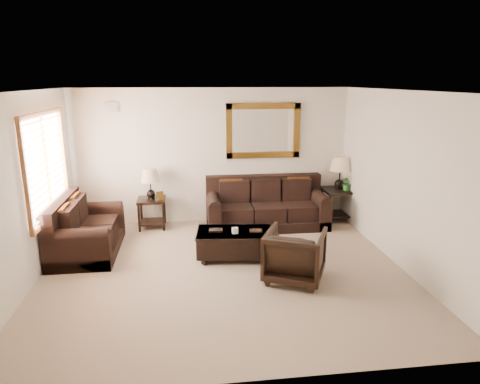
{
  "coord_description": "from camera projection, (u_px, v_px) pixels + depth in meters",
  "views": [
    {
      "loc": [
        -0.53,
        -6.02,
        2.85
      ],
      "look_at": [
        0.32,
        0.6,
        1.09
      ],
      "focal_mm": 32.0,
      "sensor_mm": 36.0,
      "label": 1
    }
  ],
  "objects": [
    {
      "name": "room",
      "position": [
        223.0,
        186.0,
        6.22
      ],
      "size": [
        5.51,
        5.01,
        2.71
      ],
      "color": "#836E5A",
      "rests_on": "ground"
    },
    {
      "name": "window",
      "position": [
        47.0,
        165.0,
        6.7
      ],
      "size": [
        0.07,
        1.96,
        1.66
      ],
      "color": "white",
      "rests_on": "room"
    },
    {
      "name": "mirror",
      "position": [
        263.0,
        131.0,
        8.58
      ],
      "size": [
        1.5,
        0.06,
        1.1
      ],
      "color": "#4E2D0F",
      "rests_on": "room"
    },
    {
      "name": "air_vent",
      "position": [
        112.0,
        107.0,
        8.11
      ],
      "size": [
        0.25,
        0.02,
        0.18
      ],
      "primitive_type": "cube",
      "color": "#999999",
      "rests_on": "room"
    },
    {
      "name": "sofa",
      "position": [
        266.0,
        208.0,
        8.55
      ],
      "size": [
        2.36,
        1.02,
        0.96
      ],
      "color": "black",
      "rests_on": "room"
    },
    {
      "name": "loveseat",
      "position": [
        83.0,
        233.0,
        7.2
      ],
      "size": [
        1.01,
        1.7,
        0.95
      ],
      "rotation": [
        0.0,
        0.0,
        1.57
      ],
      "color": "black",
      "rests_on": "room"
    },
    {
      "name": "end_table_left",
      "position": [
        151.0,
        190.0,
        8.32
      ],
      "size": [
        0.54,
        0.54,
        1.19
      ],
      "color": "black",
      "rests_on": "room"
    },
    {
      "name": "end_table_right",
      "position": [
        339.0,
        179.0,
        8.72
      ],
      "size": [
        0.62,
        0.62,
        1.35
      ],
      "color": "black",
      "rests_on": "room"
    },
    {
      "name": "coffee_table",
      "position": [
        237.0,
        241.0,
        7.02
      ],
      "size": [
        1.4,
        0.86,
        0.56
      ],
      "rotation": [
        0.0,
        0.0,
        -0.11
      ],
      "color": "black",
      "rests_on": "room"
    },
    {
      "name": "armchair",
      "position": [
        295.0,
        253.0,
        6.2
      ],
      "size": [
        1.06,
        1.03,
        0.83
      ],
      "primitive_type": "imported",
      "rotation": [
        0.0,
        0.0,
        2.7
      ],
      "color": "black",
      "rests_on": "floor"
    },
    {
      "name": "potted_plant",
      "position": [
        347.0,
        184.0,
        8.65
      ],
      "size": [
        0.34,
        0.37,
        0.25
      ],
      "primitive_type": "imported",
      "rotation": [
        0.0,
        0.0,
        -0.18
      ],
      "color": "#24551D",
      "rests_on": "end_table_right"
    }
  ]
}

